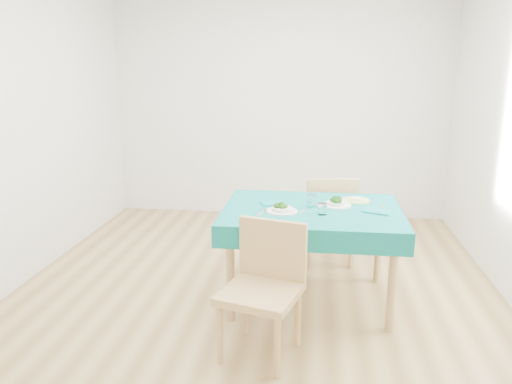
# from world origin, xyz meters

# --- Properties ---
(room_shell) EXTENTS (4.02, 4.52, 2.73)m
(room_shell) POSITION_xyz_m (0.00, 0.00, 1.35)
(room_shell) COLOR olive
(room_shell) RESTS_ON ground
(table) EXTENTS (1.35, 1.02, 0.76)m
(table) POSITION_xyz_m (0.44, -0.10, 0.38)
(table) COLOR #096C68
(table) RESTS_ON ground
(chair_near) EXTENTS (0.58, 0.61, 1.15)m
(chair_near) POSITION_xyz_m (0.14, -0.91, 0.58)
(chair_near) COLOR tan
(chair_near) RESTS_ON ground
(chair_far) EXTENTS (0.53, 0.57, 1.15)m
(chair_far) POSITION_xyz_m (0.58, 0.74, 0.57)
(chair_far) COLOR tan
(chair_far) RESTS_ON ground
(bowl_near) EXTENTS (0.23, 0.23, 0.07)m
(bowl_near) POSITION_xyz_m (0.22, -0.21, 0.79)
(bowl_near) COLOR white
(bowl_near) RESTS_ON table
(bowl_far) EXTENTS (0.23, 0.23, 0.07)m
(bowl_far) POSITION_xyz_m (0.63, 0.00, 0.79)
(bowl_far) COLOR white
(bowl_far) RESTS_ON table
(fork_near) EXTENTS (0.07, 0.18, 0.00)m
(fork_near) POSITION_xyz_m (0.07, -0.26, 0.76)
(fork_near) COLOR silver
(fork_near) RESTS_ON table
(knife_near) EXTENTS (0.08, 0.18, 0.00)m
(knife_near) POSITION_xyz_m (0.38, -0.17, 0.76)
(knife_near) COLOR silver
(knife_near) RESTS_ON table
(fork_far) EXTENTS (0.07, 0.16, 0.00)m
(fork_far) POSITION_xyz_m (0.48, 0.04, 0.76)
(fork_far) COLOR silver
(fork_far) RESTS_ON table
(knife_far) EXTENTS (0.03, 0.19, 0.00)m
(knife_far) POSITION_xyz_m (0.99, -0.01, 0.76)
(knife_far) COLOR silver
(knife_far) RESTS_ON table
(napkin_near) EXTENTS (0.21, 0.18, 0.01)m
(napkin_near) POSITION_xyz_m (0.14, -0.00, 0.76)
(napkin_near) COLOR #0E7772
(napkin_near) RESTS_ON table
(napkin_far) EXTENTS (0.25, 0.22, 0.01)m
(napkin_far) POSITION_xyz_m (0.93, -0.13, 0.76)
(napkin_far) COLOR #0E7772
(napkin_far) RESTS_ON table
(tumbler_center) EXTENTS (0.07, 0.07, 0.09)m
(tumbler_center) POSITION_xyz_m (0.44, -0.04, 0.81)
(tumbler_center) COLOR white
(tumbler_center) RESTS_ON table
(tumbler_side) EXTENTS (0.07, 0.07, 0.09)m
(tumbler_side) POSITION_xyz_m (0.52, -0.24, 0.80)
(tumbler_side) COLOR white
(tumbler_side) RESTS_ON table
(side_plate) EXTENTS (0.22, 0.22, 0.01)m
(side_plate) POSITION_xyz_m (0.79, 0.17, 0.76)
(side_plate) COLOR #BAE26E
(side_plate) RESTS_ON table
(bread_slice) EXTENTS (0.10, 0.10, 0.01)m
(bread_slice) POSITION_xyz_m (0.79, 0.17, 0.78)
(bread_slice) COLOR beige
(bread_slice) RESTS_ON side_plate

